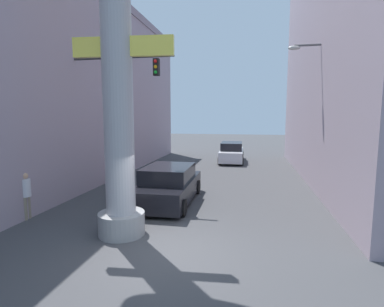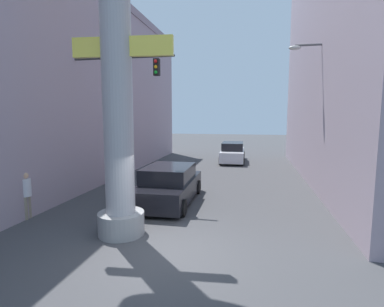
# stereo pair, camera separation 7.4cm
# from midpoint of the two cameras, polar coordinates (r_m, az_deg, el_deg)

# --- Properties ---
(ground_plane) EXTENTS (85.79, 85.79, 0.00)m
(ground_plane) POSITION_cam_midpoint_polar(r_m,az_deg,el_deg) (17.82, 4.15, -4.70)
(ground_plane) COLOR #424244
(building_left) EXTENTS (7.95, 27.59, 10.67)m
(building_left) POSITION_cam_midpoint_polar(r_m,az_deg,el_deg) (19.03, -26.91, 11.50)
(building_left) COLOR #9E8C99
(building_left) RESTS_ON ground
(neon_sign_pole) EXTENTS (3.34, 1.42, 11.07)m
(neon_sign_pole) POSITION_cam_midpoint_polar(r_m,az_deg,el_deg) (9.29, -13.89, 14.69)
(neon_sign_pole) COLOR #9E9EA3
(neon_sign_pole) RESTS_ON ground
(street_lamp) EXTENTS (2.50, 0.28, 7.03)m
(street_lamp) POSITION_cam_midpoint_polar(r_m,az_deg,el_deg) (15.38, 25.31, 8.74)
(street_lamp) COLOR #59595E
(street_lamp) RESTS_ON ground
(traffic_light_mast) EXTENTS (5.26, 0.32, 6.24)m
(traffic_light_mast) POSITION_cam_midpoint_polar(r_m,az_deg,el_deg) (14.12, -17.70, 9.77)
(traffic_light_mast) COLOR #333333
(traffic_light_mast) RESTS_ON ground
(car_lead) EXTENTS (2.19, 4.71, 1.56)m
(car_lead) POSITION_cam_midpoint_polar(r_m,az_deg,el_deg) (12.79, -4.29, -6.05)
(car_lead) COLOR black
(car_lead) RESTS_ON ground
(car_far) EXTENTS (2.00, 4.79, 1.56)m
(car_far) POSITION_cam_midpoint_polar(r_m,az_deg,el_deg) (24.24, 7.83, 0.18)
(car_far) COLOR black
(car_far) RESTS_ON ground
(palm_tree_mid_left) EXTENTS (3.44, 3.42, 7.33)m
(palm_tree_mid_left) POSITION_cam_midpoint_polar(r_m,az_deg,el_deg) (19.74, -15.28, 9.58)
(palm_tree_mid_left) COLOR brown
(palm_tree_mid_left) RESTS_ON ground
(palm_tree_far_right) EXTENTS (2.67, 2.68, 7.78)m
(palm_tree_far_right) POSITION_cam_midpoint_polar(r_m,az_deg,el_deg) (27.84, 20.32, 9.17)
(palm_tree_far_right) COLOR brown
(palm_tree_far_right) RESTS_ON ground
(pedestrian_by_sign) EXTENTS (0.43, 0.43, 1.76)m
(pedestrian_by_sign) POSITION_cam_midpoint_polar(r_m,az_deg,el_deg) (9.68, 30.56, -9.62)
(pedestrian_by_sign) COLOR #3F3833
(pedestrian_by_sign) RESTS_ON ground
(pedestrian_curb_left) EXTENTS (0.37, 0.37, 1.68)m
(pedestrian_curb_left) POSITION_cam_midpoint_polar(r_m,az_deg,el_deg) (12.18, -28.88, -6.45)
(pedestrian_curb_left) COLOR gray
(pedestrian_curb_left) RESTS_ON ground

